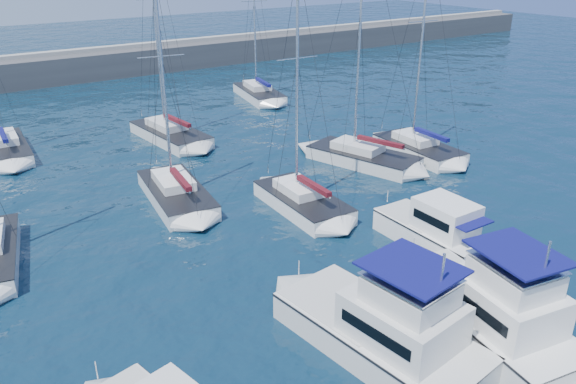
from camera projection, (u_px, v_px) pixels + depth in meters
ground at (362, 273)px, 27.01m from camera, size 220.00×220.00×0.00m
breakwater at (69, 71)px, 65.91m from camera, size 160.00×6.00×4.45m
motor_yacht_port_inner at (387, 330)px, 21.16m from camera, size 4.58×8.79×4.69m
motor_yacht_stbd_inner at (490, 311)px, 22.21m from camera, size 4.85×9.01×4.69m
motor_yacht_stbd_outer at (436, 231)px, 28.91m from camera, size 2.66×6.30×3.20m
sailboat_mid_b at (176, 193)px, 34.39m from camera, size 4.10×8.04×13.91m
sailboat_mid_c at (302, 201)px, 33.33m from camera, size 3.29×7.00×14.10m
sailboat_mid_d at (363, 157)px, 40.36m from camera, size 5.38×8.55×17.19m
sailboat_mid_e at (418, 148)px, 42.05m from camera, size 3.50×7.36×15.49m
sailboat_back_a at (5, 148)px, 42.04m from camera, size 3.50×7.89×15.26m
sailboat_back_b at (170, 134)px, 45.35m from camera, size 3.92×8.53×17.46m
sailboat_back_c at (259, 93)px, 57.95m from camera, size 4.56×8.42×15.27m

